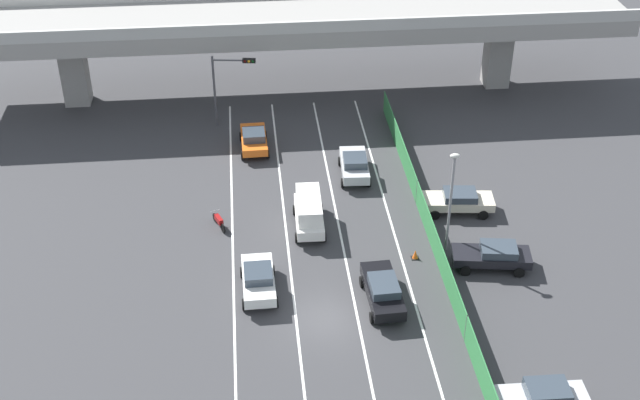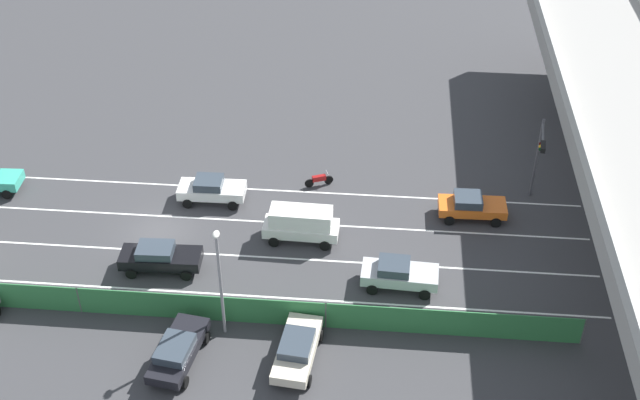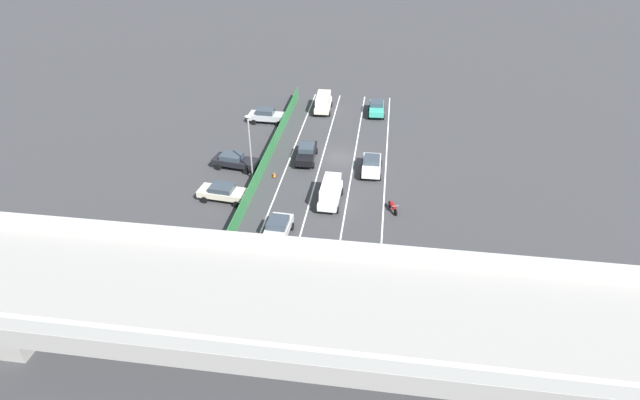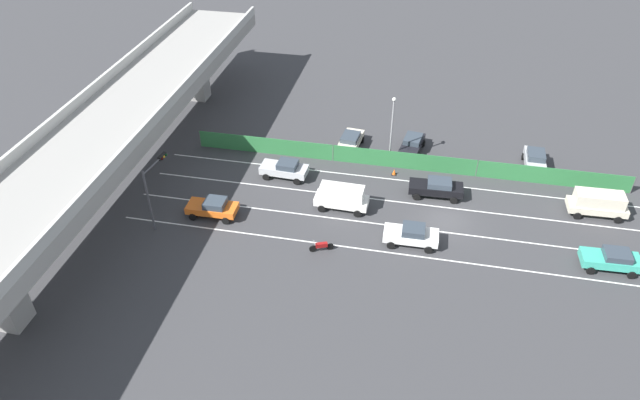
% 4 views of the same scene
% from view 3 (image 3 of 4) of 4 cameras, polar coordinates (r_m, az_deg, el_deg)
% --- Properties ---
extents(ground_plane, '(300.00, 300.00, 0.00)m').
position_cam_3_polar(ground_plane, '(53.60, 2.10, 4.83)').
color(ground_plane, '#38383A').
extents(lane_line_left_edge, '(0.14, 44.37, 0.01)m').
position_cam_3_polar(lane_line_left_edge, '(49.76, 7.42, 2.17)').
color(lane_line_left_edge, silver).
rests_on(lane_line_left_edge, ground).
extents(lane_line_mid_left, '(0.14, 44.37, 0.01)m').
position_cam_3_polar(lane_line_mid_left, '(49.84, 3.52, 2.45)').
color(lane_line_mid_left, silver).
rests_on(lane_line_mid_left, ground).
extents(lane_line_mid_right, '(0.14, 44.37, 0.01)m').
position_cam_3_polar(lane_line_mid_right, '(50.15, -0.34, 2.73)').
color(lane_line_mid_right, silver).
rests_on(lane_line_mid_right, ground).
extents(lane_line_right_edge, '(0.14, 44.37, 0.01)m').
position_cam_3_polar(lane_line_right_edge, '(50.68, -4.15, 2.99)').
color(lane_line_right_edge, silver).
rests_on(lane_line_right_edge, ground).
extents(elevated_overpass, '(53.94, 8.18, 7.72)m').
position_cam_3_polar(elevated_overpass, '(27.22, -4.18, -12.21)').
color(elevated_overpass, gray).
rests_on(elevated_overpass, ground).
extents(green_fence, '(0.10, 40.47, 1.73)m').
position_cam_3_polar(green_fence, '(50.69, -6.46, 3.98)').
color(green_fence, '#2D753D').
rests_on(green_fence, ground).
extents(car_taxi_teal, '(2.12, 4.30, 1.63)m').
position_cam_3_polar(car_taxi_teal, '(64.08, 6.47, 10.43)').
color(car_taxi_teal, teal).
rests_on(car_taxi_teal, ground).
extents(car_van_white, '(2.03, 4.59, 2.20)m').
position_cam_3_polar(car_van_white, '(45.37, 1.20, 1.00)').
color(car_van_white, silver).
rests_on(car_van_white, ground).
extents(car_taxi_orange, '(2.11, 4.24, 1.61)m').
position_cam_3_polar(car_taxi_orange, '(37.05, 4.13, -8.30)').
color(car_taxi_orange, orange).
rests_on(car_taxi_orange, ground).
extents(car_sedan_black, '(2.12, 4.74, 1.66)m').
position_cam_3_polar(car_sedan_black, '(52.70, -1.53, 5.45)').
color(car_sedan_black, black).
rests_on(car_sedan_black, ground).
extents(car_van_cream, '(2.18, 4.78, 2.15)m').
position_cam_3_polar(car_van_cream, '(64.55, 0.37, 11.11)').
color(car_van_cream, beige).
rests_on(car_van_cream, ground).
extents(car_sedan_silver, '(2.21, 4.40, 1.68)m').
position_cam_3_polar(car_sedan_silver, '(41.26, -4.90, -3.34)').
color(car_sedan_silver, '#B7BABC').
rests_on(car_sedan_silver, ground).
extents(car_sedan_white, '(2.07, 4.31, 1.66)m').
position_cam_3_polar(car_sedan_white, '(50.66, 5.90, 4.05)').
color(car_sedan_white, white).
rests_on(car_sedan_white, ground).
extents(motorcycle, '(0.91, 1.84, 0.93)m').
position_cam_3_polar(motorcycle, '(45.12, 8.32, -0.77)').
color(motorcycle, black).
rests_on(motorcycle, ground).
extents(parked_wagon_silver, '(4.54, 2.08, 1.72)m').
position_cam_3_polar(parked_wagon_silver, '(61.72, -6.05, 9.59)').
color(parked_wagon_silver, '#B2B5B7').
rests_on(parked_wagon_silver, ground).
extents(parked_sedan_dark, '(4.83, 2.55, 1.53)m').
position_cam_3_polar(parked_sedan_dark, '(51.98, -9.71, 4.47)').
color(parked_sedan_dark, black).
rests_on(parked_sedan_dark, ground).
extents(parked_sedan_cream, '(4.77, 2.41, 1.51)m').
position_cam_3_polar(parked_sedan_cream, '(46.85, -10.97, 0.91)').
color(parked_sedan_cream, beige).
rests_on(parked_sedan_cream, ground).
extents(traffic_light, '(3.29, 0.75, 5.73)m').
position_cam_3_polar(traffic_light, '(32.01, 6.84, -8.90)').
color(traffic_light, '#47474C').
rests_on(traffic_light, ground).
extents(street_lamp, '(0.60, 0.36, 6.79)m').
position_cam_3_polar(street_lamp, '(48.18, -8.02, 6.65)').
color(street_lamp, gray).
rests_on(street_lamp, ground).
extents(traffic_cone, '(0.47, 0.47, 0.58)m').
position_cam_3_polar(traffic_cone, '(50.11, -5.23, 2.91)').
color(traffic_cone, orange).
rests_on(traffic_cone, ground).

